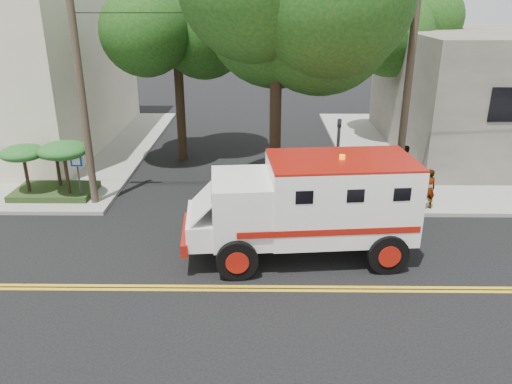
{
  "coord_description": "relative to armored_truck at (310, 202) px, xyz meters",
  "views": [
    {
      "loc": [
        0.97,
        -12.15,
        7.72
      ],
      "look_at": [
        0.8,
        3.43,
        1.6
      ],
      "focal_mm": 35.0,
      "sensor_mm": 36.0,
      "label": 1
    }
  ],
  "objects": [
    {
      "name": "utility_pole_left",
      "position": [
        -8.08,
        3.98,
        2.68
      ],
      "size": [
        0.28,
        0.28,
        9.0
      ],
      "primitive_type": "cylinder",
      "color": "#382D23",
      "rests_on": "ground"
    },
    {
      "name": "pedestrian_b",
      "position": [
        4.43,
        5.8,
        -0.75
      ],
      "size": [
        0.92,
        0.73,
        1.84
      ],
      "primitive_type": "imported",
      "rotation": [
        0.0,
        0.0,
        3.18
      ],
      "color": "gray",
      "rests_on": "sidewalk_ne"
    },
    {
      "name": "palm_planter",
      "position": [
        -9.92,
        4.61,
        -0.17
      ],
      "size": [
        3.52,
        2.63,
        2.36
      ],
      "color": "#1E3314",
      "rests_on": "sidewalk_nw"
    },
    {
      "name": "pedestrian_a",
      "position": [
        4.81,
        3.48,
        -0.88
      ],
      "size": [
        0.62,
        0.45,
        1.58
      ],
      "primitive_type": "imported",
      "rotation": [
        0.0,
        0.0,
        3.27
      ],
      "color": "gray",
      "rests_on": "sidewalk_ne"
    },
    {
      "name": "tree_left",
      "position": [
        -5.16,
        9.77,
        3.91
      ],
      "size": [
        4.48,
        4.2,
        7.7
      ],
      "color": "black",
      "rests_on": "ground"
    },
    {
      "name": "utility_pole_right",
      "position": [
        3.82,
        4.18,
        2.68
      ],
      "size": [
        0.28,
        0.28,
        9.0
      ],
      "primitive_type": "cylinder",
      "color": "#382D23",
      "rests_on": "ground"
    },
    {
      "name": "ground",
      "position": [
        -2.48,
        -2.02,
        -1.82
      ],
      "size": [
        100.0,
        100.0,
        0.0
      ],
      "primitive_type": "plane",
      "color": "black",
      "rests_on": "ground"
    },
    {
      "name": "armored_truck",
      "position": [
        0.0,
        0.0,
        0.0
      ],
      "size": [
        7.23,
        3.38,
        3.2
      ],
      "rotation": [
        0.0,
        0.0,
        0.09
      ],
      "color": "white",
      "rests_on": "ground"
    },
    {
      "name": "tree_right",
      "position": [
        6.36,
        13.75,
        4.27
      ],
      "size": [
        4.8,
        4.5,
        8.2
      ],
      "color": "black",
      "rests_on": "ground"
    },
    {
      "name": "accessibility_sign",
      "position": [
        -8.68,
        4.15,
        -0.45
      ],
      "size": [
        0.45,
        0.1,
        2.02
      ],
      "color": "#3F3F42",
      "rests_on": "ground"
    },
    {
      "name": "traffic_signal",
      "position": [
        1.32,
        3.58,
        0.41
      ],
      "size": [
        0.15,
        0.18,
        3.6
      ],
      "color": "#3F3F42",
      "rests_on": "ground"
    },
    {
      "name": "sidewalk_ne",
      "position": [
        11.02,
        11.48,
        -1.75
      ],
      "size": [
        17.0,
        17.0,
        0.15
      ],
      "primitive_type": "cube",
      "color": "gray",
      "rests_on": "ground"
    },
    {
      "name": "tree_main",
      "position": [
        -0.55,
        4.19,
        5.38
      ],
      "size": [
        6.08,
        5.7,
        9.85
      ],
      "color": "black",
      "rests_on": "ground"
    }
  ]
}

